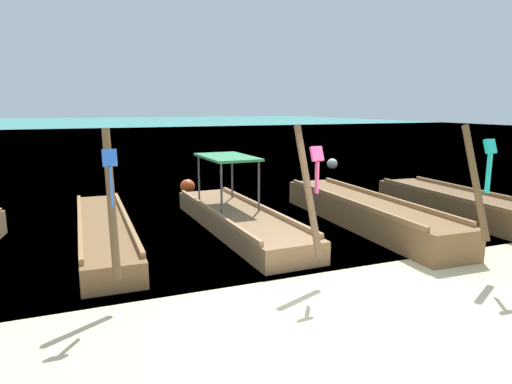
{
  "coord_description": "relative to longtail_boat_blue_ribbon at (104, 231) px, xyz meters",
  "views": [
    {
      "loc": [
        -3.53,
        -5.39,
        2.92
      ],
      "look_at": [
        0.0,
        3.29,
        1.15
      ],
      "focal_mm": 31.9,
      "sensor_mm": 36.0,
      "label": 1
    }
  ],
  "objects": [
    {
      "name": "ground",
      "position": [
        2.99,
        -4.68,
        -0.25
      ],
      "size": [
        120.0,
        120.0,
        0.0
      ],
      "primitive_type": "plane",
      "color": "beige"
    },
    {
      "name": "sea_water",
      "position": [
        2.99,
        56.61,
        -0.25
      ],
      "size": [
        120.0,
        120.0,
        0.0
      ],
      "primitive_type": "plane",
      "color": "#2DB29E",
      "rests_on": "ground"
    },
    {
      "name": "longtail_boat_blue_ribbon",
      "position": [
        0.0,
        0.0,
        0.0
      ],
      "size": [
        1.12,
        6.67,
        2.6
      ],
      "color": "brown",
      "rests_on": "ground"
    },
    {
      "name": "longtail_boat_pink_ribbon",
      "position": [
        3.03,
        -0.2,
        0.05
      ],
      "size": [
        1.5,
        6.67,
        2.61
      ],
      "color": "olive",
      "rests_on": "ground"
    },
    {
      "name": "longtail_boat_turquoise_ribbon",
      "position": [
        6.07,
        -0.95,
        0.09
      ],
      "size": [
        1.4,
        6.93,
        2.6
      ],
      "color": "brown",
      "rests_on": "ground"
    },
    {
      "name": "longtail_boat_green_ribbon",
      "position": [
        8.99,
        -1.3,
        0.06
      ],
      "size": [
        1.57,
        6.42,
        2.48
      ],
      "color": "brown",
      "rests_on": "ground"
    },
    {
      "name": "mooring_buoy_near",
      "position": [
        2.99,
        4.72,
        0.0
      ],
      "size": [
        0.5,
        0.5,
        0.5
      ],
      "color": "#EA5119",
      "rests_on": "sea_water"
    },
    {
      "name": "mooring_buoy_far",
      "position": [
        10.8,
        8.27,
        -0.0
      ],
      "size": [
        0.49,
        0.49,
        0.49
      ],
      "color": "white",
      "rests_on": "sea_water"
    }
  ]
}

